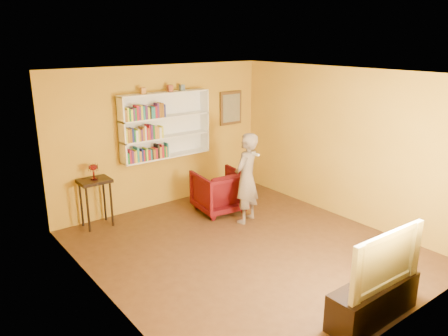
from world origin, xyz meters
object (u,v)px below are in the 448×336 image
(armchair, at_px, (219,191))
(person, at_px, (246,178))
(bookshelf, at_px, (164,125))
(ruby_lustre, at_px, (93,169))
(console_table, at_px, (95,188))
(television, at_px, (378,257))
(tv_cabinet, at_px, (373,301))

(armchair, distance_m, person, 0.80)
(bookshelf, height_order, ruby_lustre, bookshelf)
(bookshelf, xyz_separation_m, console_table, (-1.49, -0.16, -0.88))
(armchair, height_order, television, television)
(bookshelf, bearing_deg, person, -66.24)
(ruby_lustre, bearing_deg, console_table, -146.31)
(tv_cabinet, bearing_deg, bookshelf, 90.44)
(armchair, relative_size, person, 0.54)
(bookshelf, relative_size, tv_cabinet, 1.39)
(person, bearing_deg, bookshelf, -87.35)
(ruby_lustre, relative_size, armchair, 0.31)
(armchair, bearing_deg, television, 88.95)
(person, bearing_deg, armchair, -103.55)
(person, relative_size, television, 1.35)
(bookshelf, relative_size, ruby_lustre, 6.73)
(armchair, height_order, person, person)
(ruby_lustre, height_order, armchair, ruby_lustre)
(person, height_order, television, person)
(bookshelf, distance_m, tv_cabinet, 4.85)
(ruby_lustre, xyz_separation_m, television, (1.53, -4.50, -0.24))
(bookshelf, bearing_deg, armchair, -56.22)
(armchair, bearing_deg, ruby_lustre, -12.02)
(bookshelf, bearing_deg, tv_cabinet, -89.56)
(ruby_lustre, height_order, television, television)
(bookshelf, distance_m, ruby_lustre, 1.60)
(ruby_lustre, relative_size, television, 0.22)
(console_table, distance_m, person, 2.62)
(bookshelf, xyz_separation_m, tv_cabinet, (0.04, -4.66, -1.36))
(bookshelf, xyz_separation_m, television, (0.04, -4.66, -0.79))
(console_table, bearing_deg, bookshelf, 6.10)
(console_table, bearing_deg, tv_cabinet, -71.24)
(console_table, bearing_deg, person, -33.11)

